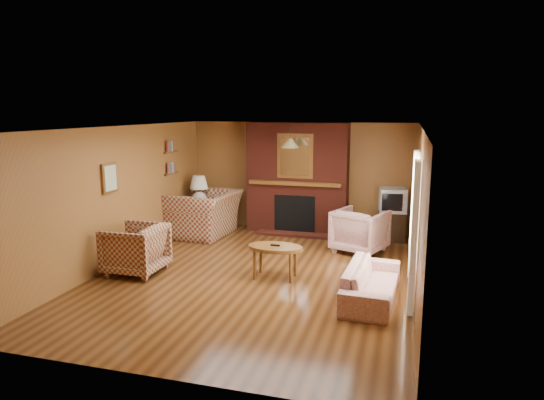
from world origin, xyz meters
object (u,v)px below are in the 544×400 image
(fireplace, at_px, (297,179))
(floral_armchair, at_px, (360,231))
(plaid_armchair, at_px, (135,249))
(coffee_table, at_px, (275,250))
(floral_sofa, at_px, (371,282))
(plaid_loveseat, at_px, (205,213))
(crt_tv, at_px, (393,200))
(side_table, at_px, (200,218))
(tv_stand, at_px, (391,226))
(table_lamp, at_px, (199,189))

(fireplace, distance_m, floral_armchair, 2.08)
(fireplace, height_order, plaid_armchair, fireplace)
(plaid_armchair, distance_m, coffee_table, 2.32)
(fireplace, relative_size, floral_sofa, 1.40)
(fireplace, xyz_separation_m, plaid_loveseat, (-1.85, -0.84, -0.71))
(coffee_table, relative_size, crt_tv, 1.49)
(side_table, xyz_separation_m, tv_stand, (4.15, 0.35, 0.02))
(coffee_table, xyz_separation_m, crt_tv, (1.71, 2.86, 0.38))
(side_table, bearing_deg, plaid_armchair, -87.05)
(table_lamp, bearing_deg, coffee_table, -45.84)
(coffee_table, bearing_deg, plaid_armchair, -170.18)
(plaid_armchair, bearing_deg, plaid_loveseat, 177.99)
(coffee_table, bearing_deg, fireplace, 96.37)
(floral_armchair, height_order, coffee_table, floral_armchair)
(plaid_loveseat, distance_m, tv_stand, 3.96)
(floral_armchair, relative_size, coffee_table, 1.02)
(floral_armchair, height_order, tv_stand, floral_armchair)
(coffee_table, height_order, table_lamp, table_lamp)
(floral_armchair, relative_size, side_table, 1.59)
(floral_armchair, distance_m, table_lamp, 3.71)
(coffee_table, xyz_separation_m, table_lamp, (-2.44, 2.51, 0.48))
(plaid_loveseat, bearing_deg, side_table, -136.76)
(floral_sofa, bearing_deg, plaid_armchair, 92.05)
(crt_tv, bearing_deg, floral_sofa, -92.58)
(floral_sofa, height_order, table_lamp, table_lamp)
(plaid_armchair, bearing_deg, tv_stand, 129.36)
(coffee_table, distance_m, side_table, 3.51)
(coffee_table, bearing_deg, side_table, 134.16)
(plaid_armchair, relative_size, coffee_table, 1.01)
(plaid_loveseat, xyz_separation_m, crt_tv, (3.90, 0.65, 0.38))
(table_lamp, xyz_separation_m, crt_tv, (4.15, 0.34, -0.10))
(coffee_table, height_order, side_table, side_table)
(side_table, bearing_deg, coffee_table, -45.84)
(plaid_armchair, bearing_deg, side_table, -176.86)
(side_table, distance_m, crt_tv, 4.20)
(fireplace, height_order, coffee_table, fireplace)
(fireplace, height_order, crt_tv, fireplace)
(floral_armchair, xyz_separation_m, table_lamp, (-3.61, 0.67, 0.53))
(plaid_loveseat, height_order, floral_sofa, plaid_loveseat)
(table_lamp, relative_size, crt_tv, 1.13)
(coffee_table, height_order, tv_stand, tv_stand)
(coffee_table, bearing_deg, floral_armchair, 57.65)
(fireplace, distance_m, coffee_table, 3.15)
(fireplace, height_order, table_lamp, fireplace)
(fireplace, xyz_separation_m, floral_sofa, (1.90, -3.52, -0.93))
(coffee_table, bearing_deg, floral_sofa, -16.96)
(side_table, bearing_deg, floral_armchair, -10.56)
(plaid_armchair, height_order, floral_armchair, floral_armchair)
(plaid_armchair, relative_size, floral_armchair, 0.99)
(plaid_loveseat, bearing_deg, fireplace, 118.11)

